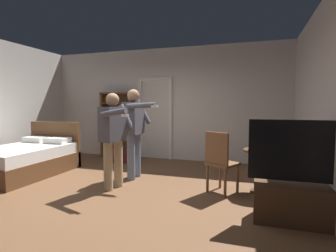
# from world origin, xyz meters

# --- Properties ---
(ground_plane) EXTENTS (6.89, 6.89, 0.00)m
(ground_plane) POSITION_xyz_m (0.00, 0.00, 0.00)
(ground_plane) COLOR brown
(wall_back) EXTENTS (6.50, 0.12, 2.87)m
(wall_back) POSITION_xyz_m (0.00, 2.73, 1.43)
(wall_back) COLOR silver
(wall_back) RESTS_ON ground_plane
(wall_right) EXTENTS (0.12, 5.58, 2.87)m
(wall_right) POSITION_xyz_m (3.19, 0.00, 1.43)
(wall_right) COLOR silver
(wall_right) RESTS_ON ground_plane
(doorway_frame) EXTENTS (0.93, 0.08, 2.13)m
(doorway_frame) POSITION_xyz_m (-0.20, 2.65, 1.22)
(doorway_frame) COLOR white
(doorway_frame) RESTS_ON ground_plane
(bed) EXTENTS (1.33, 1.94, 1.02)m
(bed) POSITION_xyz_m (-2.14, 0.32, 0.30)
(bed) COLOR brown
(bed) RESTS_ON ground_plane
(bookshelf) EXTENTS (0.91, 0.32, 1.75)m
(bookshelf) POSITION_xyz_m (-1.20, 2.51, 0.95)
(bookshelf) COLOR brown
(bookshelf) RESTS_ON ground_plane
(tv_flatscreen) EXTENTS (1.24, 0.40, 1.24)m
(tv_flatscreen) POSITION_xyz_m (2.83, -0.48, 0.36)
(tv_flatscreen) COLOR #4C331E
(tv_flatscreen) RESTS_ON ground_plane
(side_table) EXTENTS (0.64, 0.64, 0.70)m
(side_table) POSITION_xyz_m (2.43, 0.57, 0.47)
(side_table) COLOR #4C331E
(side_table) RESTS_ON ground_plane
(laptop) EXTENTS (0.37, 0.37, 0.17)m
(laptop) POSITION_xyz_m (2.39, 0.53, 0.75)
(laptop) COLOR black
(laptop) RESTS_ON side_table
(bottle_on_table) EXTENTS (0.06, 0.06, 0.29)m
(bottle_on_table) POSITION_xyz_m (2.57, 0.49, 0.82)
(bottle_on_table) COLOR #303718
(bottle_on_table) RESTS_ON side_table
(wooden_chair) EXTENTS (0.57, 0.57, 0.99)m
(wooden_chair) POSITION_xyz_m (1.77, 0.31, 0.54)
(wooden_chair) COLOR brown
(wooden_chair) RESTS_ON ground_plane
(person_blue_shirt) EXTENTS (0.65, 0.70, 1.61)m
(person_blue_shirt) POSITION_xyz_m (0.04, 0.04, 0.93)
(person_blue_shirt) COLOR tan
(person_blue_shirt) RESTS_ON ground_plane
(person_striped_shirt) EXTENTS (0.72, 0.60, 1.71)m
(person_striped_shirt) POSITION_xyz_m (0.10, 0.72, 1.00)
(person_striped_shirt) COLOR slate
(person_striped_shirt) RESTS_ON ground_plane
(suitcase_dark) EXTENTS (0.58, 0.42, 0.34)m
(suitcase_dark) POSITION_xyz_m (-0.85, 1.95, 0.17)
(suitcase_dark) COLOR #4C1919
(suitcase_dark) RESTS_ON ground_plane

